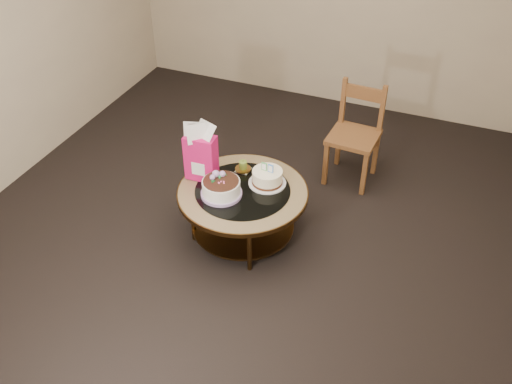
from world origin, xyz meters
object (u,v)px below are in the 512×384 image
at_px(cream_cake, 267,177).
at_px(dining_chair, 355,134).
at_px(decorated_cake, 221,188).
at_px(gift_bag, 201,152).
at_px(coffee_table, 243,198).

relative_size(cream_cake, dining_chair, 0.33).
xyz_separation_m(decorated_cake, gift_bag, (-0.24, 0.15, 0.18)).
height_order(coffee_table, dining_chair, dining_chair).
xyz_separation_m(gift_bag, dining_chair, (0.96, 1.09, -0.24)).
xyz_separation_m(coffee_table, dining_chair, (0.60, 1.13, 0.08)).
height_order(gift_bag, dining_chair, gift_bag).
height_order(cream_cake, dining_chair, dining_chair).
bearing_deg(dining_chair, coffee_table, -114.77).
bearing_deg(coffee_table, gift_bag, 174.55).
xyz_separation_m(coffee_table, gift_bag, (-0.36, 0.03, 0.32)).
bearing_deg(decorated_cake, coffee_table, 42.71).
bearing_deg(coffee_table, cream_cake, 45.38).
relative_size(decorated_cake, gift_bag, 0.65).
bearing_deg(coffee_table, dining_chair, 61.95).
bearing_deg(gift_bag, dining_chair, 45.66).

